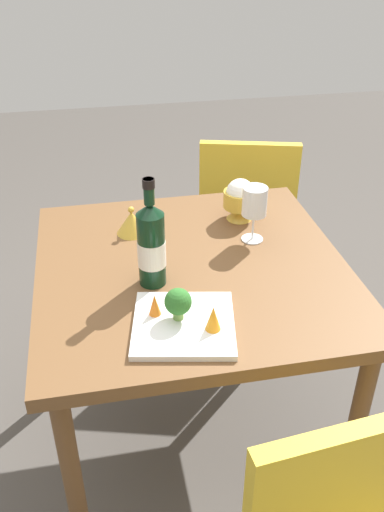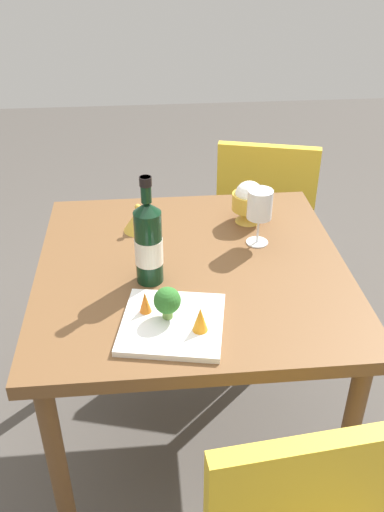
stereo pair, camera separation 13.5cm
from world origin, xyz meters
The scene contains 11 objects.
ground_plane centered at (0.00, 0.00, 0.00)m, with size 8.00×8.00×0.00m, color #4C4742.
dining_table centered at (0.00, 0.00, 0.66)m, with size 0.90×0.90×0.75m.
chair_by_wall centered at (-0.38, -0.73, 0.53)m, with size 0.49×0.49×0.85m.
wine_bottle centered at (0.12, 0.07, 0.87)m, with size 0.08×0.08×0.31m.
wine_glass centered at (-0.21, -0.11, 0.88)m, with size 0.08×0.08×0.18m.
rice_bowl centered at (-0.21, -0.25, 0.82)m, with size 0.11×0.11×0.14m.
rice_bowl_lid centered at (0.15, -0.22, 0.79)m, with size 0.10×0.10×0.09m.
serving_plate centered at (0.07, 0.27, 0.76)m, with size 0.29×0.29×0.02m.
broccoli_floret centered at (0.08, 0.26, 0.81)m, with size 0.07×0.07×0.09m.
carrot_garnish_left centered at (0.01, 0.31, 0.80)m, with size 0.04×0.04×0.07m.
carrot_garnish_right centered at (0.14, 0.23, 0.79)m, with size 0.03×0.03×0.06m.
Camera 2 is at (0.12, 1.34, 1.63)m, focal length 38.68 mm.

